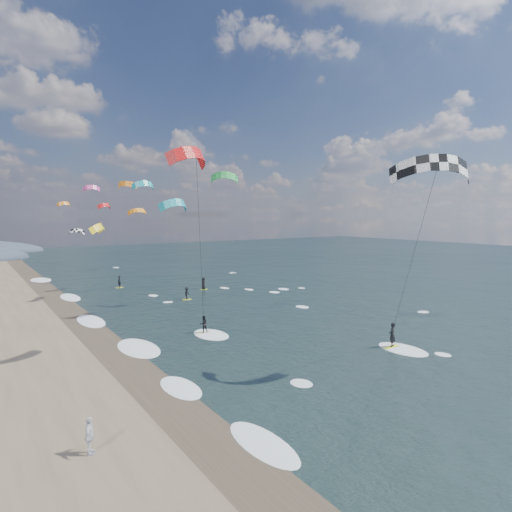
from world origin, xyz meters
TOP-DOWN VIEW (x-y plane):
  - ground at (0.00, 0.00)m, footprint 260.00×260.00m
  - wet_sand_strip at (-12.00, 10.00)m, footprint 3.00×240.00m
  - kitesurfer_near_a at (3.16, -1.17)m, footprint 8.10×9.57m
  - kitesurfer_near_b at (-6.20, 11.75)m, footprint 6.92×8.65m
  - far_kitesurfers at (2.15, 35.07)m, footprint 10.37×14.28m
  - bg_kite_field at (-0.40, 52.27)m, footprint 15.78×66.74m
  - shoreline_surf at (-10.80, 14.75)m, footprint 2.40×79.40m
  - beach_walker at (-16.92, 1.55)m, footprint 0.78×1.07m

SIDE VIEW (x-z plane):
  - ground at x=0.00m, z-range 0.00..0.00m
  - shoreline_surf at x=-10.80m, z-range -0.06..0.06m
  - wet_sand_strip at x=-12.00m, z-range 0.00..0.01m
  - far_kitesurfers at x=2.15m, z-range -0.03..1.71m
  - beach_walker at x=-16.92m, z-range 0.00..1.69m
  - kitesurfer_near_b at x=-6.20m, z-range 2.10..17.72m
  - kitesurfer_near_a at x=3.16m, z-range 3.92..18.48m
  - bg_kite_field at x=-0.40m, z-range 7.53..17.00m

